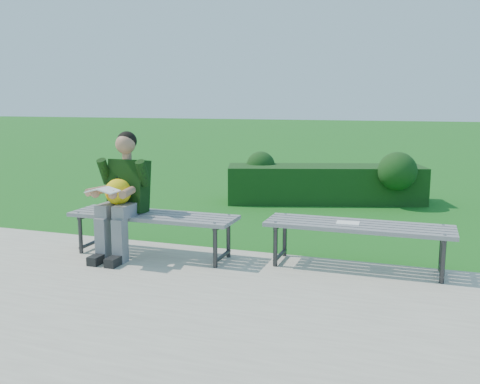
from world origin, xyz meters
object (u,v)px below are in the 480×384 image
bench_right (358,229)px  seated_boy (122,191)px  hedge (329,181)px  bench_left (153,219)px  paper_sheet (348,223)px

bench_right → seated_boy: 2.45m
seated_boy → bench_right: bearing=7.9°
bench_right → seated_boy: size_ratio=1.37×
hedge → bench_right: 3.57m
bench_left → bench_right: same height
seated_boy → hedge: bearing=67.7°
bench_right → hedge: bearing=103.9°
bench_right → bench_left: bearing=-173.7°
bench_right → paper_sheet: bearing=-180.0°
bench_left → hedge: bearing=71.2°
bench_left → paper_sheet: bench_left is taller
seated_boy → paper_sheet: (2.31, 0.33, -0.24)m
hedge → seated_boy: (-1.56, -3.79, 0.37)m
hedge → bench_left: hedge is taller
bench_right → seated_boy: bearing=-172.1°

